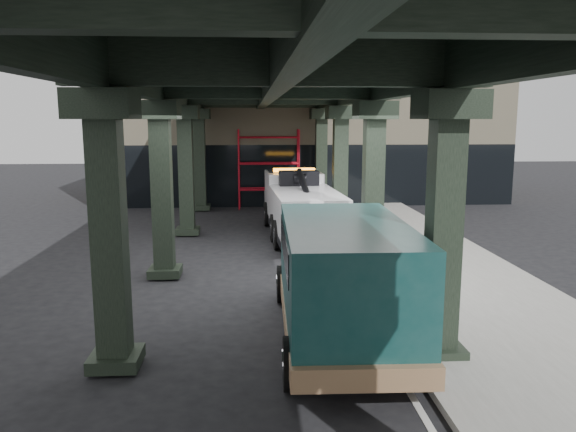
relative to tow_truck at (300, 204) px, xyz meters
name	(u,v)px	position (x,y,z in m)	size (l,w,h in m)	color
ground	(287,296)	(-0.97, -7.49, -1.29)	(90.00, 90.00, 0.00)	black
sidewalk	(434,270)	(3.53, -5.49, -1.21)	(5.00, 40.00, 0.15)	gray
lane_stripe	(341,274)	(0.73, -5.49, -1.28)	(0.12, 38.00, 0.01)	silver
viaduct	(268,84)	(-1.37, -5.49, 4.17)	(7.40, 32.00, 6.40)	black
building	(299,128)	(1.03, 12.51, 2.71)	(22.00, 10.00, 8.00)	#C6B793
scaffolding	(269,167)	(-0.97, 7.15, 0.82)	(3.08, 0.88, 4.00)	#B50E1D
tow_truck	(300,204)	(0.00, 0.00, 0.00)	(2.72, 8.16, 2.64)	black
towed_van	(342,277)	(-0.07, -10.54, 0.09)	(2.67, 6.36, 2.55)	#103938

